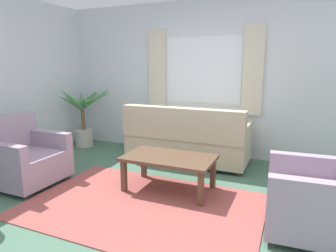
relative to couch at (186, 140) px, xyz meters
The scene contains 9 objects.
ground_plane 1.64m from the couch, 87.81° to the right, with size 6.24×6.24×0.00m, color #476B56.
wall_back 1.14m from the couch, 84.69° to the left, with size 5.32×0.12×2.60m, color silver.
window_with_curtains 1.23m from the couch, 83.92° to the left, with size 1.98×0.07×1.40m.
area_rug 1.64m from the couch, 87.81° to the right, with size 2.56×1.71×0.01m, color #9E4C47.
couch is the anchor object (origin of this frame).
armchair_left 2.34m from the couch, 135.51° to the right, with size 0.82×0.84×0.88m.
armchair_right 2.31m from the couch, 38.21° to the right, with size 0.86×0.88×0.88m.
coffee_table 1.11m from the couch, 81.40° to the right, with size 1.10×0.64×0.44m.
potted_plant 2.16m from the couch, behind, with size 1.24×1.31×1.19m.
Camera 1 is at (1.45, -2.64, 1.53)m, focal length 31.25 mm.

